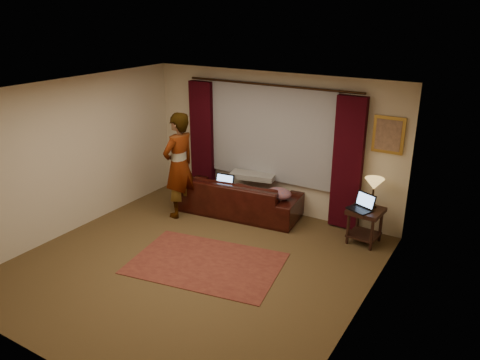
% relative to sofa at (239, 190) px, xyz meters
% --- Properties ---
extents(floor, '(5.00, 5.00, 0.01)m').
position_rel_sofa_xyz_m(floor, '(0.38, -1.97, -0.47)').
color(floor, brown).
rests_on(floor, ground).
extents(ceiling, '(5.00, 5.00, 0.02)m').
position_rel_sofa_xyz_m(ceiling, '(0.38, -1.97, 2.14)').
color(ceiling, silver).
rests_on(ceiling, ground).
extents(wall_back, '(5.00, 0.02, 2.60)m').
position_rel_sofa_xyz_m(wall_back, '(0.38, 0.53, 0.84)').
color(wall_back, beige).
rests_on(wall_back, ground).
extents(wall_front, '(5.00, 0.02, 2.60)m').
position_rel_sofa_xyz_m(wall_front, '(0.38, -4.47, 0.84)').
color(wall_front, beige).
rests_on(wall_front, ground).
extents(wall_left, '(0.02, 5.00, 2.60)m').
position_rel_sofa_xyz_m(wall_left, '(-2.12, -1.97, 0.84)').
color(wall_left, beige).
rests_on(wall_left, ground).
extents(wall_right, '(0.02, 5.00, 2.60)m').
position_rel_sofa_xyz_m(wall_right, '(2.88, -1.97, 0.84)').
color(wall_right, beige).
rests_on(wall_right, ground).
extents(sheer_curtain, '(2.50, 0.05, 1.80)m').
position_rel_sofa_xyz_m(sheer_curtain, '(0.38, 0.47, 1.04)').
color(sheer_curtain, '#9899A0').
rests_on(sheer_curtain, wall_back).
extents(drape_left, '(0.50, 0.14, 2.30)m').
position_rel_sofa_xyz_m(drape_left, '(-1.12, 0.42, 0.72)').
color(drape_left, black).
rests_on(drape_left, floor).
extents(drape_right, '(0.50, 0.14, 2.30)m').
position_rel_sofa_xyz_m(drape_right, '(1.88, 0.42, 0.72)').
color(drape_right, black).
rests_on(drape_right, floor).
extents(curtain_rod, '(0.04, 0.04, 3.40)m').
position_rel_sofa_xyz_m(curtain_rod, '(0.38, 0.42, 1.92)').
color(curtain_rod, black).
rests_on(curtain_rod, wall_back).
extents(picture_frame, '(0.50, 0.04, 0.60)m').
position_rel_sofa_xyz_m(picture_frame, '(2.48, 0.50, 1.29)').
color(picture_frame, '#BA8C36').
rests_on(picture_frame, wall_back).
extents(sofa, '(2.39, 1.25, 0.93)m').
position_rel_sofa_xyz_m(sofa, '(0.00, 0.00, 0.00)').
color(sofa, black).
rests_on(sofa, floor).
extents(throw_blanket, '(0.89, 0.50, 0.10)m').
position_rel_sofa_xyz_m(throw_blanket, '(0.12, 0.29, 0.47)').
color(throw_blanket, gray).
rests_on(throw_blanket, sofa).
extents(clothing_pile, '(0.57, 0.53, 0.20)m').
position_rel_sofa_xyz_m(clothing_pile, '(0.83, -0.01, 0.10)').
color(clothing_pile, '#7E4F5E').
rests_on(clothing_pile, sofa).
extents(laptop_sofa, '(0.41, 0.44, 0.27)m').
position_rel_sofa_xyz_m(laptop_sofa, '(-0.28, -0.16, 0.13)').
color(laptop_sofa, black).
rests_on(laptop_sofa, sofa).
extents(area_rug, '(2.46, 1.85, 0.01)m').
position_rel_sofa_xyz_m(area_rug, '(0.54, -1.85, -0.46)').
color(area_rug, maroon).
rests_on(area_rug, floor).
extents(end_table, '(0.56, 0.56, 0.60)m').
position_rel_sofa_xyz_m(end_table, '(2.37, 0.07, -0.16)').
color(end_table, black).
rests_on(end_table, floor).
extents(tiffany_lamp, '(0.38, 0.38, 0.49)m').
position_rel_sofa_xyz_m(tiffany_lamp, '(2.42, 0.20, 0.38)').
color(tiffany_lamp, olive).
rests_on(tiffany_lamp, end_table).
extents(laptop_table, '(0.49, 0.51, 0.27)m').
position_rel_sofa_xyz_m(laptop_table, '(2.28, -0.03, 0.27)').
color(laptop_table, black).
rests_on(laptop_table, end_table).
extents(person, '(0.63, 0.63, 1.95)m').
position_rel_sofa_xyz_m(person, '(-0.89, -0.63, 0.51)').
color(person, gray).
rests_on(person, floor).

